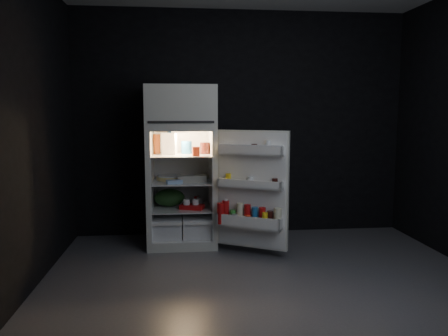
{
  "coord_description": "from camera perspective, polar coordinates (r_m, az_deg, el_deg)",
  "views": [
    {
      "loc": [
        -0.76,
        -3.59,
        1.49
      ],
      "look_at": [
        -0.28,
        1.0,
        0.9
      ],
      "focal_mm": 35.0,
      "sensor_mm": 36.0,
      "label": 1
    }
  ],
  "objects": [
    {
      "name": "wall_left",
      "position": [
        3.8,
        -25.0,
        4.51
      ],
      "size": [
        0.0,
        3.4,
        2.7
      ],
      "primitive_type": "cube",
      "color": "black",
      "rests_on": "ground"
    },
    {
      "name": "amber_bottle",
      "position": [
        4.99,
        -8.78,
        3.12
      ],
      "size": [
        0.09,
        0.09,
        0.22
      ],
      "primitive_type": "cylinder",
      "rotation": [
        0.0,
        0.0,
        -0.18
      ],
      "color": "#CC5620",
      "rests_on": "refrigerator"
    },
    {
      "name": "floor",
      "position": [
        3.96,
        5.8,
        -14.83
      ],
      "size": [
        4.0,
        3.4,
        0.0
      ],
      "primitive_type": "cube",
      "color": "#55555A",
      "rests_on": "ground"
    },
    {
      "name": "produce_bag",
      "position": [
        5.02,
        -7.14,
        -3.87
      ],
      "size": [
        0.4,
        0.35,
        0.2
      ],
      "primitive_type": "ellipsoid",
      "rotation": [
        0.0,
        0.0,
        0.18
      ],
      "color": "#193815",
      "rests_on": "refrigerator"
    },
    {
      "name": "pie",
      "position": [
        5.02,
        -6.97,
        -1.29
      ],
      "size": [
        0.35,
        0.35,
        0.04
      ],
      "primitive_type": "cylinder",
      "rotation": [
        0.0,
        0.0,
        -0.08
      ],
      "color": "tan",
      "rests_on": "refrigerator"
    },
    {
      "name": "jam_jar",
      "position": [
        4.91,
        -2.5,
        2.61
      ],
      "size": [
        0.15,
        0.15,
        0.13
      ],
      "primitive_type": "cylinder",
      "rotation": [
        0.0,
        0.0,
        -0.41
      ],
      "color": "black",
      "rests_on": "refrigerator"
    },
    {
      "name": "yogurt_tray",
      "position": [
        4.86,
        -4.2,
        -5.08
      ],
      "size": [
        0.29,
        0.22,
        0.05
      ],
      "primitive_type": "cube",
      "rotation": [
        0.0,
        0.0,
        -0.35
      ],
      "color": "#AC0E10",
      "rests_on": "refrigerator"
    },
    {
      "name": "wall_front",
      "position": [
        2.05,
        15.99,
        3.15
      ],
      "size": [
        4.0,
        0.0,
        2.7
      ],
      "primitive_type": "cube",
      "color": "black",
      "rests_on": "ground"
    },
    {
      "name": "small_carton",
      "position": [
        4.67,
        -3.69,
        2.17
      ],
      "size": [
        0.08,
        0.07,
        0.1
      ],
      "primitive_type": "cube",
      "rotation": [
        0.0,
        0.0,
        0.17
      ],
      "color": "red",
      "rests_on": "refrigerator"
    },
    {
      "name": "egg_carton",
      "position": [
        4.84,
        -4.2,
        -1.4
      ],
      "size": [
        0.32,
        0.13,
        0.07
      ],
      "primitive_type": "cube",
      "rotation": [
        0.0,
        0.0,
        0.03
      ],
      "color": "#99988B",
      "rests_on": "refrigerator"
    },
    {
      "name": "wrapped_pkg",
      "position": [
        5.08,
        -2.94,
        -1.1
      ],
      "size": [
        0.16,
        0.15,
        0.05
      ],
      "primitive_type": "cube",
      "rotation": [
        0.0,
        0.0,
        0.41
      ],
      "color": "beige",
      "rests_on": "refrigerator"
    },
    {
      "name": "small_can_silver",
      "position": [
        5.08,
        -3.2,
        -4.31
      ],
      "size": [
        0.09,
        0.09,
        0.09
      ],
      "primitive_type": "cylinder",
      "rotation": [
        0.0,
        0.0,
        0.39
      ],
      "color": "silver",
      "rests_on": "refrigerator"
    },
    {
      "name": "small_can_red",
      "position": [
        5.12,
        -3.61,
        -4.22
      ],
      "size": [
        0.06,
        0.06,
        0.09
      ],
      "primitive_type": "cylinder",
      "rotation": [
        0.0,
        0.0,
        -0.0
      ],
      "color": "#AC0E10",
      "rests_on": "refrigerator"
    },
    {
      "name": "fridge_door",
      "position": [
        4.49,
        3.58,
        -3.19
      ],
      "size": [
        0.72,
        0.52,
        1.22
      ],
      "color": "silver",
      "rests_on": "ground"
    },
    {
      "name": "wall_back",
      "position": [
        5.35,
        2.27,
        5.77
      ],
      "size": [
        4.0,
        0.0,
        2.7
      ],
      "primitive_type": "cube",
      "color": "black",
      "rests_on": "ground"
    },
    {
      "name": "refrigerator",
      "position": [
        4.94,
        -5.58,
        1.03
      ],
      "size": [
        0.76,
        0.71,
        1.78
      ],
      "color": "silver",
      "rests_on": "ground"
    },
    {
      "name": "mayo_jar",
      "position": [
        4.97,
        -4.91,
        2.7
      ],
      "size": [
        0.14,
        0.14,
        0.14
      ],
      "primitive_type": "cylinder",
      "rotation": [
        0.0,
        0.0,
        -0.22
      ],
      "color": "#1D5B9E",
      "rests_on": "refrigerator"
    },
    {
      "name": "milk_jug",
      "position": [
        4.91,
        -7.12,
        3.2
      ],
      "size": [
        0.17,
        0.17,
        0.24
      ],
      "primitive_type": "cube",
      "rotation": [
        0.0,
        0.0,
        -0.17
      ],
      "color": "white",
      "rests_on": "refrigerator"
    },
    {
      "name": "flat_package",
      "position": [
        4.74,
        -6.51,
        -1.8
      ],
      "size": [
        0.18,
        0.13,
        0.04
      ],
      "primitive_type": "cube",
      "rotation": [
        0.0,
        0.0,
        0.28
      ],
      "color": "#8AABD5",
      "rests_on": "refrigerator"
    }
  ]
}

